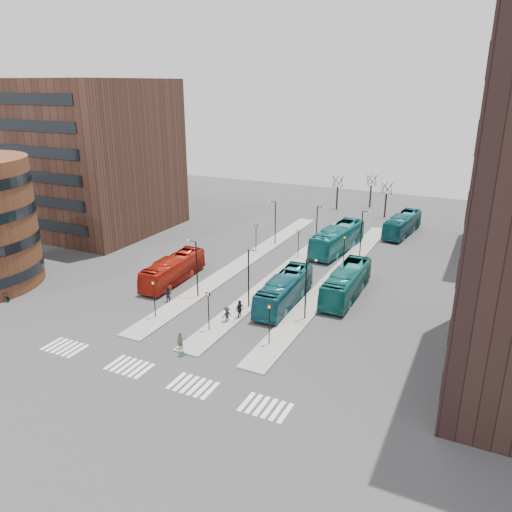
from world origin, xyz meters
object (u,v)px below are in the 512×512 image
at_px(teal_bus_c, 346,283).
at_px(teal_bus_d, 402,224).
at_px(traveller, 180,341).
at_px(teal_bus_b, 337,239).
at_px(commuter_c, 227,315).
at_px(red_bus, 173,270).
at_px(bicycle_far, 3,297).
at_px(bicycle_mid, 3,296).
at_px(suitcase, 181,353).
at_px(teal_bus_a, 284,290).
at_px(commuter_a, 168,294).
at_px(commuter_b, 240,310).

xyz_separation_m(teal_bus_c, teal_bus_d, (0.97, 25.89, -0.02)).
relative_size(teal_bus_d, traveller, 6.61).
xyz_separation_m(teal_bus_b, commuter_c, (-2.96, -24.98, -0.95)).
height_order(red_bus, teal_bus_b, teal_bus_b).
height_order(red_bus, teal_bus_c, teal_bus_c).
bearing_deg(teal_bus_c, teal_bus_b, 110.34).
relative_size(commuter_c, bicycle_far, 0.87).
bearing_deg(bicycle_mid, bicycle_far, -173.01).
bearing_deg(teal_bus_d, suitcase, -95.93).
bearing_deg(teal_bus_c, traveller, -119.14).
xyz_separation_m(red_bus, teal_bus_d, (19.72, 30.48, 0.08)).
distance_m(suitcase, teal_bus_a, 13.79).
relative_size(traveller, bicycle_mid, 0.97).
xyz_separation_m(red_bus, commuter_a, (2.63, -4.74, -0.64)).
bearing_deg(teal_bus_c, suitcase, -116.45).
relative_size(teal_bus_d, bicycle_mid, 6.42).
relative_size(teal_bus_c, traveller, 6.68).
distance_m(teal_bus_b, commuter_a, 25.79).
xyz_separation_m(commuter_c, bicycle_far, (-23.20, -5.97, -0.31)).
relative_size(suitcase, red_bus, 0.05).
bearing_deg(commuter_c, traveller, 19.59).
xyz_separation_m(suitcase, teal_bus_c, (8.72, 17.92, 1.30)).
bearing_deg(commuter_b, bicycle_mid, 118.23).
distance_m(commuter_a, commuter_c, 7.95).
xyz_separation_m(teal_bus_d, bicycle_mid, (-32.50, -42.65, -1.02)).
xyz_separation_m(teal_bus_c, traveller, (-9.34, -17.10, -0.72)).
distance_m(teal_bus_a, traveller, 13.15).
bearing_deg(commuter_b, teal_bus_d, -1.96).
bearing_deg(bicycle_far, traveller, -96.34).
bearing_deg(teal_bus_c, teal_bus_a, -138.00).
bearing_deg(teal_bus_a, commuter_b, -119.29).
distance_m(teal_bus_a, bicycle_far, 29.12).
relative_size(red_bus, teal_bus_c, 0.94).
bearing_deg(suitcase, bicycle_far, 167.36).
bearing_deg(traveller, teal_bus_c, 64.56).
bearing_deg(red_bus, commuter_c, -33.97).
bearing_deg(teal_bus_c, commuter_b, -128.85).
bearing_deg(traveller, teal_bus_b, 85.95).
relative_size(teal_bus_a, teal_bus_c, 0.98).
bearing_deg(teal_bus_a, teal_bus_d, 76.46).
distance_m(red_bus, commuter_b, 12.23).
relative_size(teal_bus_c, bicycle_mid, 6.49).
bearing_deg(commuter_b, bicycle_far, 118.43).
bearing_deg(traveller, teal_bus_a, 74.36).
bearing_deg(teal_bus_a, commuter_c, -119.81).
bearing_deg(commuter_c, bicycle_mid, -46.98).
relative_size(suitcase, teal_bus_a, 0.05).
xyz_separation_m(suitcase, teal_bus_a, (3.62, 13.25, 1.28)).
xyz_separation_m(commuter_b, commuter_c, (-0.70, -1.24, -0.16)).
bearing_deg(commuter_b, suitcase, -175.89).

